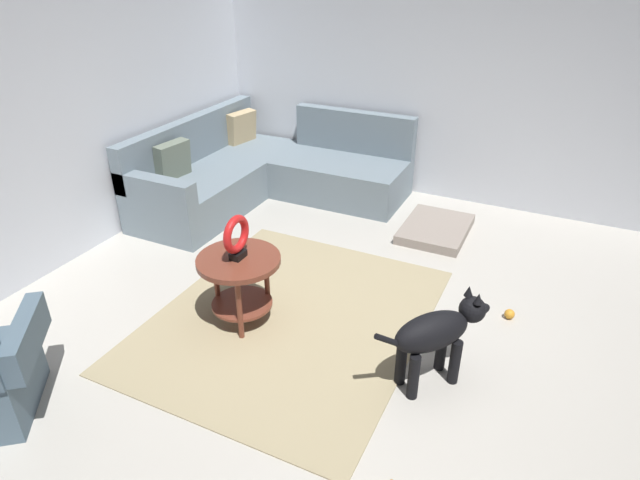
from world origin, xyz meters
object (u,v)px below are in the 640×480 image
dog_bed_mat (436,229)px  dog (437,333)px  sectional_couch (264,174)px  side_table (240,273)px  torus_sculpture (236,236)px  dog_toy_ball (509,314)px

dog_bed_mat → dog: dog is taller
sectional_couch → side_table: 2.25m
sectional_couch → side_table: sectional_couch is taller
torus_sculpture → dog_bed_mat: 2.31m
dog_bed_mat → side_table: bearing=155.0°
torus_sculpture → sectional_couch: bearing=26.7°
side_table → torus_sculpture: 0.29m
torus_sculpture → dog: (-0.01, -1.45, -0.33)m
sectional_couch → dog_toy_ball: size_ratio=29.50×
dog_bed_mat → torus_sculpture: bearing=155.0°
side_table → torus_sculpture: bearing=-94.5°
sectional_couch → torus_sculpture: (-2.01, -1.01, 0.42)m
torus_sculpture → dog: size_ratio=0.47×
dog_bed_mat → dog: 2.10m
side_table → dog: dog is taller
dog_bed_mat → dog_toy_ball: 1.41m
sectional_couch → dog_toy_ball: sectional_couch is taller
side_table → torus_sculpture: size_ratio=1.84×
sectional_couch → torus_sculpture: bearing=-153.3°
dog → dog_toy_ball: 1.02m
sectional_couch → dog: sectional_couch is taller
dog → dog_toy_ball: (0.90, -0.35, -0.34)m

